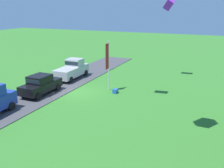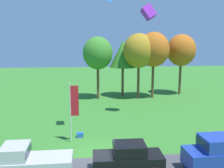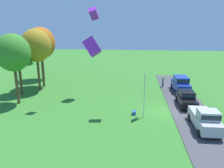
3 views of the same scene
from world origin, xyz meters
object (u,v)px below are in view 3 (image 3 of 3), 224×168
person_beside_suv (163,82)px  car_pickup_far_end (205,119)px  car_suv_by_flagpole (181,83)px  tree_far_right (36,46)px  cooler_box (134,113)px  kite_box_high_left (92,47)px  tree_center_back (41,43)px  flag_banner (144,89)px  tree_far_left (17,51)px  tree_right_of_center (41,42)px  tree_lone_near (13,53)px  car_sedan_mid_row (186,98)px  kite_box_mid_center (94,14)px

person_beside_suv → car_pickup_far_end: bearing=-171.6°
car_suv_by_flagpole → tree_far_right: tree_far_right is taller
cooler_box → kite_box_high_left: (-8.18, 2.96, 8.04)m
person_beside_suv → kite_box_high_left: bearing=159.1°
car_pickup_far_end → tree_center_back: 25.31m
person_beside_suv → flag_banner: bearing=163.5°
car_suv_by_flagpole → kite_box_high_left: (-17.21, 9.72, 6.94)m
tree_far_left → cooler_box: bearing=-110.0°
car_suv_by_flagpole → tree_right_of_center: tree_right_of_center is taller
person_beside_suv → tree_lone_near: tree_lone_near is taller
car_sedan_mid_row → tree_far_left: tree_far_left is taller
car_suv_by_flagpole → tree_far_right: bearing=93.4°
tree_lone_near → person_beside_suv: bearing=-64.2°
tree_far_left → tree_far_right: (1.96, -1.82, 0.56)m
car_suv_by_flagpole → tree_far_right: 21.62m
car_sedan_mid_row → tree_far_left: size_ratio=0.55×
tree_right_of_center → cooler_box: bearing=-131.8°
car_pickup_far_end → tree_far_left: bearing=68.7°
person_beside_suv → flag_banner: flag_banner is taller
car_suv_by_flagpole → tree_center_back: bearing=87.6°
car_sedan_mid_row → flag_banner: flag_banner is taller
tree_far_right → cooler_box: size_ratio=16.22×
tree_far_left → tree_center_back: size_ratio=0.87×
tree_right_of_center → kite_box_mid_center: size_ratio=6.76×
tree_right_of_center → kite_box_high_left: size_ratio=8.34×
tree_far_left → flag_banner: bearing=-110.3°
person_beside_suv → kite_box_high_left: size_ratio=1.58×
flag_banner → car_suv_by_flagpole: bearing=-31.2°
person_beside_suv → tree_far_left: (-5.54, 20.48, 5.25)m
flag_banner → tree_far_left: bearing=69.7°
car_suv_by_flagpole → kite_box_mid_center: (-2.00, 12.31, 9.69)m
tree_lone_near → tree_right_of_center: bearing=8.4°
tree_center_back → flag_banner: 18.93m
car_sedan_mid_row → tree_lone_near: 21.49m
tree_far_right → tree_center_back: (2.12, 0.24, 0.14)m
person_beside_suv → kite_box_mid_center: bearing=113.4°
car_sedan_mid_row → person_beside_suv: (8.19, 1.78, -0.16)m
tree_center_back → tree_lone_near: bearing=179.1°
tree_lone_near → flag_banner: (-2.62, -15.51, -3.24)m
car_suv_by_flagpole → tree_lone_near: (-6.87, 21.26, 5.06)m
tree_center_back → kite_box_mid_center: kite_box_mid_center is taller
cooler_box → tree_center_back: bearing=55.4°
tree_right_of_center → tree_far_right: bearing=-162.1°
kite_box_mid_center → car_suv_by_flagpole: bearing=-80.8°
car_sedan_mid_row → tree_right_of_center: (11.41, 22.63, 5.59)m
tree_far_right → tree_right_of_center: size_ratio=1.01×
car_suv_by_flagpole → tree_far_left: (-3.20, 22.72, 4.83)m
tree_far_right → cooler_box: bearing=-118.9°
tree_lone_near → car_suv_by_flagpole: bearing=-72.1°
tree_lone_near → tree_far_left: (3.67, 1.46, -0.24)m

